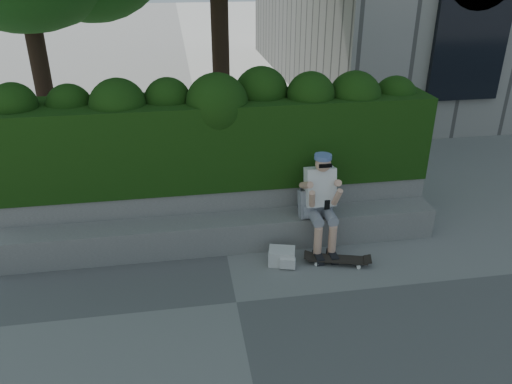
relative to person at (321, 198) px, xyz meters
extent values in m
plane|color=slate|center=(-1.30, -1.07, -0.75)|extent=(80.00, 80.00, 0.00)
cube|color=gray|center=(-1.30, 0.18, -0.53)|extent=(6.00, 0.45, 0.45)
cube|color=gray|center=(-1.30, 0.66, -0.38)|extent=(6.00, 0.50, 0.75)
cube|color=black|center=(-1.30, 0.88, 0.60)|extent=(6.00, 1.00, 1.20)
cylinder|color=black|center=(-0.86, 4.64, 0.94)|extent=(0.36, 0.36, 3.39)
cylinder|color=black|center=(-4.23, 3.82, 0.57)|extent=(0.32, 0.32, 2.65)
cube|color=gray|center=(0.00, 0.13, -0.19)|extent=(0.36, 0.26, 0.22)
cube|color=silver|center=(0.00, 0.06, 0.15)|extent=(0.40, 0.32, 0.55)
sphere|color=tan|center=(0.00, -0.01, 0.51)|extent=(0.21, 0.21, 0.21)
cylinder|color=#556D9D|center=(0.00, 0.01, 0.60)|extent=(0.23, 0.23, 0.06)
cube|color=black|center=(0.00, -0.29, 0.05)|extent=(0.07, 0.02, 0.13)
cylinder|color=tan|center=(-0.10, -0.31, -0.51)|extent=(0.11, 0.11, 0.47)
cylinder|color=tan|center=(0.10, -0.31, -0.51)|extent=(0.11, 0.11, 0.47)
cube|color=black|center=(-0.10, -0.37, -0.70)|extent=(0.10, 0.26, 0.10)
cube|color=black|center=(0.10, -0.37, -0.70)|extent=(0.10, 0.26, 0.10)
cube|color=black|center=(0.13, -0.47, -0.68)|extent=(0.81, 0.41, 0.02)
cylinder|color=silver|center=(-0.15, -0.48, -0.72)|extent=(0.06, 0.04, 0.06)
cylinder|color=silver|center=(-0.11, -0.32, -0.72)|extent=(0.06, 0.04, 0.06)
cylinder|color=silver|center=(0.38, -0.63, -0.72)|extent=(0.06, 0.04, 0.06)
cylinder|color=silver|center=(0.42, -0.47, -0.72)|extent=(0.06, 0.04, 0.06)
cube|color=#BCBCC1|center=(-0.14, 0.08, -0.11)|extent=(0.28, 0.16, 0.39)
cube|color=silver|center=(-0.60, -0.35, -0.64)|extent=(0.39, 0.32, 0.22)
camera|label=1|loc=(-1.84, -5.81, 2.99)|focal=35.00mm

